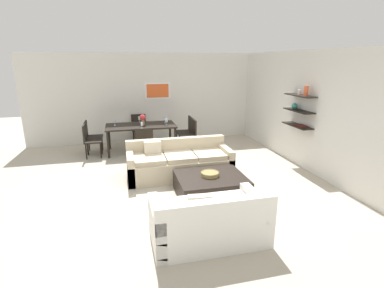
% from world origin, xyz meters
% --- Properties ---
extents(ground_plane, '(18.00, 18.00, 0.00)m').
position_xyz_m(ground_plane, '(0.00, 0.00, 0.00)').
color(ground_plane, '#BCB29E').
extents(back_wall_unit, '(8.40, 0.09, 2.70)m').
position_xyz_m(back_wall_unit, '(0.30, 3.53, 1.35)').
color(back_wall_unit, silver).
rests_on(back_wall_unit, ground).
extents(right_wall_shelf_unit, '(0.34, 8.20, 2.70)m').
position_xyz_m(right_wall_shelf_unit, '(3.03, 0.59, 1.35)').
color(right_wall_shelf_unit, silver).
rests_on(right_wall_shelf_unit, ground).
extents(sofa_beige, '(2.25, 0.90, 0.78)m').
position_xyz_m(sofa_beige, '(0.04, 0.34, 0.29)').
color(sofa_beige, beige).
rests_on(sofa_beige, ground).
extents(loveseat_white, '(1.59, 0.90, 0.78)m').
position_xyz_m(loveseat_white, '(-0.03, -2.14, 0.29)').
color(loveseat_white, white).
rests_on(loveseat_white, ground).
extents(coffee_table, '(1.27, 1.05, 0.38)m').
position_xyz_m(coffee_table, '(0.43, -0.76, 0.19)').
color(coffee_table, black).
rests_on(coffee_table, ground).
extents(decorative_bowl, '(0.34, 0.34, 0.08)m').
position_xyz_m(decorative_bowl, '(0.42, -0.73, 0.42)').
color(decorative_bowl, '#99844C').
rests_on(decorative_bowl, coffee_table).
extents(dining_table, '(1.89, 0.98, 0.75)m').
position_xyz_m(dining_table, '(-0.62, 2.40, 0.68)').
color(dining_table, black).
rests_on(dining_table, ground).
extents(dining_chair_foot, '(0.44, 0.44, 0.88)m').
position_xyz_m(dining_chair_foot, '(-0.62, 1.51, 0.50)').
color(dining_chair_foot, black).
rests_on(dining_chair_foot, ground).
extents(dining_chair_head, '(0.44, 0.44, 0.88)m').
position_xyz_m(dining_chair_head, '(-0.62, 3.30, 0.50)').
color(dining_chair_head, black).
rests_on(dining_chair_head, ground).
extents(dining_chair_left_near, '(0.44, 0.44, 0.88)m').
position_xyz_m(dining_chair_left_near, '(-1.97, 2.18, 0.50)').
color(dining_chair_left_near, black).
rests_on(dining_chair_left_near, ground).
extents(dining_chair_left_far, '(0.44, 0.44, 0.88)m').
position_xyz_m(dining_chair_left_far, '(-1.97, 2.62, 0.50)').
color(dining_chair_left_far, black).
rests_on(dining_chair_left_far, ground).
extents(dining_chair_right_far, '(0.44, 0.44, 0.88)m').
position_xyz_m(dining_chair_right_far, '(0.73, 2.62, 0.50)').
color(dining_chair_right_far, black).
rests_on(dining_chair_right_far, ground).
extents(dining_chair_right_near, '(0.44, 0.44, 0.88)m').
position_xyz_m(dining_chair_right_near, '(0.73, 2.18, 0.50)').
color(dining_chair_right_near, black).
rests_on(dining_chair_right_near, ground).
extents(wine_glass_right_near, '(0.08, 0.08, 0.16)m').
position_xyz_m(wine_glass_right_near, '(0.08, 2.28, 0.86)').
color(wine_glass_right_near, silver).
rests_on(wine_glass_right_near, dining_table).
extents(wine_glass_left_far, '(0.06, 0.06, 0.17)m').
position_xyz_m(wine_glass_left_far, '(-1.32, 2.52, 0.87)').
color(wine_glass_left_far, silver).
rests_on(wine_glass_left_far, dining_table).
extents(wine_glass_head, '(0.07, 0.07, 0.17)m').
position_xyz_m(wine_glass_head, '(-0.62, 2.83, 0.86)').
color(wine_glass_head, silver).
rests_on(wine_glass_head, dining_table).
extents(wine_glass_right_far, '(0.08, 0.08, 0.17)m').
position_xyz_m(wine_glass_right_far, '(0.08, 2.52, 0.87)').
color(wine_glass_right_far, silver).
rests_on(wine_glass_right_far, dining_table).
extents(wine_glass_foot, '(0.06, 0.06, 0.16)m').
position_xyz_m(wine_glass_foot, '(-0.62, 1.97, 0.86)').
color(wine_glass_foot, silver).
rests_on(wine_glass_foot, dining_table).
extents(centerpiece_vase, '(0.16, 0.16, 0.30)m').
position_xyz_m(centerpiece_vase, '(-0.56, 2.35, 0.93)').
color(centerpiece_vase, olive).
rests_on(centerpiece_vase, dining_table).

